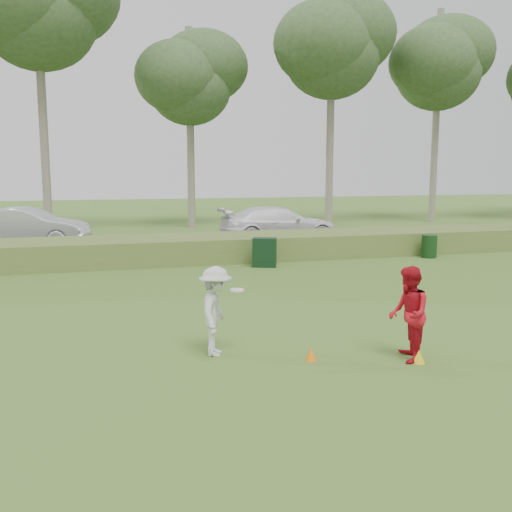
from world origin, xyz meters
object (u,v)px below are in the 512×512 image
object	(u,v)px
player_white	(216,311)
cone_yellow	(419,356)
trash_bin	(429,246)
car_mid	(28,227)
player_red	(409,314)
cone_orange	(311,354)
car_right	(279,224)
utility_cabinet	(265,252)

from	to	relation	value
player_white	cone_yellow	bearing A→B (deg)	-92.48
trash_bin	car_mid	world-z (taller)	car_mid
cone_yellow	car_mid	xyz separation A→B (m)	(-8.13, 18.20, 0.80)
player_red	trash_bin	world-z (taller)	player_red
player_white	car_mid	distance (m)	17.40
player_white	cone_yellow	xyz separation A→B (m)	(3.35, -1.46, -0.71)
cone_orange	cone_yellow	distance (m)	1.91
trash_bin	car_right	size ratio (longest dim) A/B	0.16
player_red	cone_yellow	world-z (taller)	player_red
cone_yellow	utility_cabinet	xyz separation A→B (m)	(0.39, 10.54, 0.40)
player_white	utility_cabinet	distance (m)	9.83
cone_yellow	player_red	bearing A→B (deg)	123.70
cone_orange	car_mid	size ratio (longest dim) A/B	0.05
cone_orange	car_right	size ratio (longest dim) A/B	0.04
utility_cabinet	trash_bin	world-z (taller)	utility_cabinet
player_red	cone_orange	distance (m)	1.88
trash_bin	car_right	bearing A→B (deg)	123.24
cone_orange	utility_cabinet	world-z (taller)	utility_cabinet
player_red	car_mid	world-z (taller)	car_mid
player_red	cone_yellow	size ratio (longest dim) A/B	7.09
cone_orange	player_white	bearing A→B (deg)	153.12
cone_orange	utility_cabinet	distance (m)	10.12
cone_yellow	car_mid	bearing A→B (deg)	114.07
player_red	utility_cabinet	bearing A→B (deg)	-161.85
player_red	cone_yellow	xyz separation A→B (m)	(0.13, -0.19, -0.73)
trash_bin	player_white	bearing A→B (deg)	-138.61
player_red	trash_bin	bearing A→B (deg)	166.29
cone_orange	car_right	world-z (taller)	car_right
cone_orange	utility_cabinet	size ratio (longest dim) A/B	0.23
utility_cabinet	car_mid	bearing A→B (deg)	160.09
car_mid	car_right	world-z (taller)	car_mid
player_red	car_right	xyz separation A→B (m)	(3.24, 16.83, 0.02)
trash_bin	player_red	bearing A→B (deg)	-124.73
trash_bin	car_mid	size ratio (longest dim) A/B	0.17
player_white	car_mid	world-z (taller)	car_mid
cone_orange	car_mid	bearing A→B (deg)	109.88
cone_orange	trash_bin	xyz separation A→B (m)	(9.00, 10.10, 0.32)
player_red	car_mid	size ratio (longest dim) A/B	0.33
car_right	player_white	bearing A→B (deg)	159.08
trash_bin	utility_cabinet	bearing A→B (deg)	-178.06
player_red	trash_bin	xyz separation A→B (m)	(7.34, 10.58, -0.41)
trash_bin	cone_yellow	bearing A→B (deg)	-123.80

